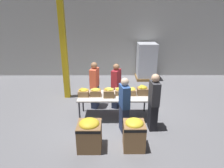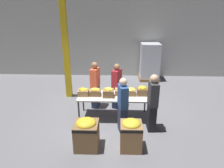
# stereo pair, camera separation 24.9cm
# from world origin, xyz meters

# --- Properties ---
(ground_plane) EXTENTS (30.00, 30.00, 0.00)m
(ground_plane) POSITION_xyz_m (0.00, 0.00, 0.00)
(ground_plane) COLOR slate
(wall_back) EXTENTS (16.00, 0.08, 4.00)m
(wall_back) POSITION_xyz_m (0.00, 4.42, 2.00)
(wall_back) COLOR #B7B7B2
(wall_back) RESTS_ON ground_plane
(sorting_table) EXTENTS (2.20, 0.89, 0.76)m
(sorting_table) POSITION_xyz_m (0.00, 0.00, 0.71)
(sorting_table) COLOR beige
(sorting_table) RESTS_ON ground_plane
(banana_box_0) EXTENTS (0.32, 0.29, 0.25)m
(banana_box_0) POSITION_xyz_m (-0.94, -0.03, 0.88)
(banana_box_0) COLOR #A37A4C
(banana_box_0) RESTS_ON sorting_table
(banana_box_1) EXTENTS (0.32, 0.32, 0.24)m
(banana_box_1) POSITION_xyz_m (-0.57, -0.01, 0.88)
(banana_box_1) COLOR olive
(banana_box_1) RESTS_ON sorting_table
(banana_box_2) EXTENTS (0.32, 0.32, 0.30)m
(banana_box_2) POSITION_xyz_m (-0.16, -0.09, 0.90)
(banana_box_2) COLOR olive
(banana_box_2) RESTS_ON sorting_table
(banana_box_3) EXTENTS (0.32, 0.35, 0.22)m
(banana_box_3) POSITION_xyz_m (0.20, 0.09, 0.86)
(banana_box_3) COLOR tan
(banana_box_3) RESTS_ON sorting_table
(banana_box_4) EXTENTS (0.32, 0.31, 0.22)m
(banana_box_4) POSITION_xyz_m (0.52, 0.07, 0.87)
(banana_box_4) COLOR olive
(banana_box_4) RESTS_ON sorting_table
(banana_box_5) EXTENTS (0.32, 0.30, 0.29)m
(banana_box_5) POSITION_xyz_m (0.89, 0.08, 0.90)
(banana_box_5) COLOR olive
(banana_box_5) RESTS_ON sorting_table
(volunteer_0) EXTENTS (0.36, 0.47, 1.58)m
(volunteer_0) POSITION_xyz_m (0.08, 0.72, 0.79)
(volunteer_0) COLOR #2D3856
(volunteer_0) RESTS_ON ground_plane
(volunteer_1) EXTENTS (0.30, 0.46, 1.59)m
(volunteer_1) POSITION_xyz_m (0.27, -0.77, 0.79)
(volunteer_1) COLOR #2D3856
(volunteer_1) RESTS_ON ground_plane
(volunteer_2) EXTENTS (0.31, 0.48, 1.64)m
(volunteer_2) POSITION_xyz_m (-0.66, 0.71, 0.81)
(volunteer_2) COLOR #2D3856
(volunteer_2) RESTS_ON ground_plane
(volunteer_3) EXTENTS (0.24, 0.46, 1.66)m
(volunteer_3) POSITION_xyz_m (1.10, -0.67, 0.83)
(volunteer_3) COLOR black
(volunteer_3) RESTS_ON ground_plane
(donation_bin_0) EXTENTS (0.58, 0.58, 0.79)m
(donation_bin_0) POSITION_xyz_m (-0.62, -1.55, 0.42)
(donation_bin_0) COLOR olive
(donation_bin_0) RESTS_ON ground_plane
(donation_bin_1) EXTENTS (0.53, 0.53, 0.80)m
(donation_bin_1) POSITION_xyz_m (0.47, -1.55, 0.42)
(donation_bin_1) COLOR olive
(donation_bin_1) RESTS_ON ground_plane
(support_pillar) EXTENTS (0.21, 0.21, 4.00)m
(support_pillar) POSITION_xyz_m (-1.82, 1.60, 2.00)
(support_pillar) COLOR gold
(support_pillar) RESTS_ON ground_plane
(pallet_stack_0) EXTENTS (0.96, 0.96, 1.78)m
(pallet_stack_0) POSITION_xyz_m (1.64, 3.82, 0.88)
(pallet_stack_0) COLOR olive
(pallet_stack_0) RESTS_ON ground_plane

